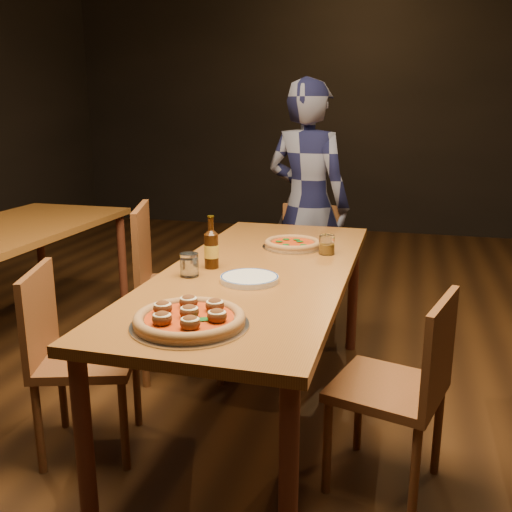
% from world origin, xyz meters
% --- Properties ---
extents(ground, '(9.00, 9.00, 0.00)m').
position_xyz_m(ground, '(0.00, 0.00, 0.00)').
color(ground, black).
extents(room_shell, '(9.00, 9.00, 9.00)m').
position_xyz_m(room_shell, '(0.00, 0.00, 1.86)').
color(room_shell, black).
rests_on(room_shell, ground).
extents(table_main, '(0.80, 2.00, 0.75)m').
position_xyz_m(table_main, '(0.00, 0.00, 0.68)').
color(table_main, brown).
rests_on(table_main, ground).
extents(chair_main_nw, '(0.50, 0.50, 0.85)m').
position_xyz_m(chair_main_nw, '(-0.64, -0.42, 0.43)').
color(chair_main_nw, '#573A16').
rests_on(chair_main_nw, ground).
extents(chair_main_sw, '(0.58, 0.58, 0.99)m').
position_xyz_m(chair_main_sw, '(-0.54, 0.41, 0.49)').
color(chair_main_sw, '#573A16').
rests_on(chair_main_sw, ground).
extents(chair_main_e, '(0.48, 0.48, 0.84)m').
position_xyz_m(chair_main_e, '(0.60, -0.34, 0.42)').
color(chair_main_e, '#573A16').
rests_on(chair_main_e, ground).
extents(chair_end, '(0.42, 0.42, 0.86)m').
position_xyz_m(chair_end, '(-0.00, 1.18, 0.43)').
color(chair_end, '#573A16').
rests_on(chair_end, ground).
extents(pizza_meatball, '(0.39, 0.39, 0.07)m').
position_xyz_m(pizza_meatball, '(-0.04, -0.73, 0.78)').
color(pizza_meatball, '#B7B7BF').
rests_on(pizza_meatball, table_main).
extents(pizza_margherita, '(0.31, 0.31, 0.04)m').
position_xyz_m(pizza_margherita, '(0.07, 0.43, 0.77)').
color(pizza_margherita, '#B7B7BF').
rests_on(pizza_margherita, table_main).
extents(plate_stack, '(0.24, 0.24, 0.02)m').
position_xyz_m(plate_stack, '(0.01, -0.20, 0.76)').
color(plate_stack, white).
rests_on(plate_stack, table_main).
extents(beer_bottle, '(0.07, 0.07, 0.23)m').
position_xyz_m(beer_bottle, '(-0.21, -0.05, 0.83)').
color(beer_bottle, black).
rests_on(beer_bottle, table_main).
extents(water_glass, '(0.08, 0.08, 0.10)m').
position_xyz_m(water_glass, '(-0.26, -0.19, 0.80)').
color(water_glass, white).
rests_on(water_glass, table_main).
extents(amber_glass, '(0.08, 0.08, 0.10)m').
position_xyz_m(amber_glass, '(0.26, 0.34, 0.80)').
color(amber_glass, '#955D10').
rests_on(amber_glass, table_main).
extents(diner, '(0.69, 0.56, 1.64)m').
position_xyz_m(diner, '(-0.02, 1.35, 0.82)').
color(diner, black).
rests_on(diner, ground).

